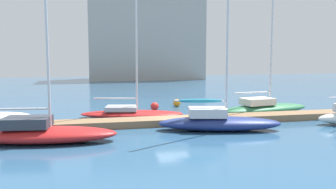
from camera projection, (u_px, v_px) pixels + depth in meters
ground_plane at (174, 124)px, 26.23m from camera, size 120.00×120.00×0.00m
dock_pier at (174, 121)px, 26.21m from camera, size 32.29×1.92×0.51m
sailboat_1 at (41, 132)px, 20.68m from camera, size 8.90×3.80×10.61m
sailboat_2 at (131, 112)px, 29.02m from camera, size 8.74×4.10×13.05m
sailboat_3 at (218, 121)px, 24.00m from camera, size 8.67×4.16×13.65m
sailboat_4 at (265, 107)px, 30.70m from camera, size 9.15×4.19×13.06m
mooring_buoy_orange at (177, 103)px, 35.12m from camera, size 0.75×0.75×0.75m
mooring_buoy_red at (155, 106)px, 32.58m from camera, size 0.77×0.77×0.77m
harbor_building_distant at (146, 34)px, 73.99m from camera, size 23.52×9.32×18.93m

